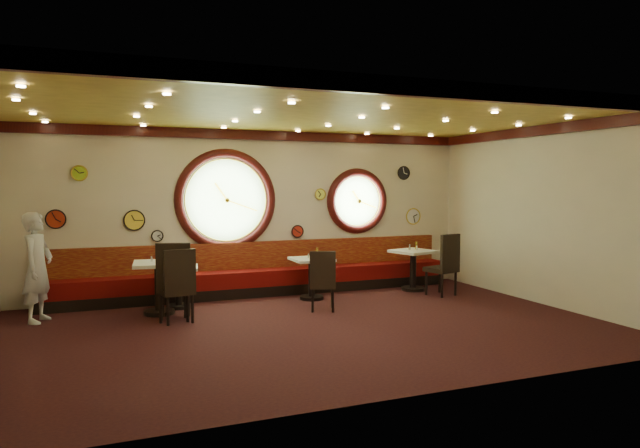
# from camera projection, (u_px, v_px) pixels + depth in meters

# --- Properties ---
(floor) EXTENTS (9.00, 6.00, 0.00)m
(floor) POSITION_uv_depth(u_px,v_px,m) (310.00, 327.00, 8.58)
(floor) COLOR black
(floor) RESTS_ON ground
(ceiling) EXTENTS (9.00, 6.00, 0.02)m
(ceiling) POSITION_uv_depth(u_px,v_px,m) (309.00, 113.00, 8.36)
(ceiling) COLOR gold
(ceiling) RESTS_ON wall_back
(wall_back) EXTENTS (9.00, 0.02, 3.20)m
(wall_back) POSITION_uv_depth(u_px,v_px,m) (256.00, 212.00, 11.25)
(wall_back) COLOR beige
(wall_back) RESTS_ON floor
(wall_front) EXTENTS (9.00, 0.02, 3.20)m
(wall_front) POSITION_uv_depth(u_px,v_px,m) (415.00, 240.00, 5.69)
(wall_front) COLOR beige
(wall_front) RESTS_ON floor
(wall_right) EXTENTS (0.02, 6.00, 3.20)m
(wall_right) POSITION_uv_depth(u_px,v_px,m) (546.00, 216.00, 10.13)
(wall_right) COLOR beige
(wall_right) RESTS_ON floor
(molding_back) EXTENTS (9.00, 0.10, 0.18)m
(molding_back) POSITION_uv_depth(u_px,v_px,m) (256.00, 135.00, 11.10)
(molding_back) COLOR #330A09
(molding_back) RESTS_ON wall_back
(molding_front) EXTENTS (9.00, 0.10, 0.18)m
(molding_front) POSITION_uv_depth(u_px,v_px,m) (414.00, 88.00, 5.63)
(molding_front) COLOR #330A09
(molding_front) RESTS_ON wall_back
(molding_right) EXTENTS (0.10, 6.00, 0.18)m
(molding_right) POSITION_uv_depth(u_px,v_px,m) (546.00, 130.00, 10.01)
(molding_right) COLOR #330A09
(molding_right) RESTS_ON wall_back
(banquette_base) EXTENTS (8.00, 0.55, 0.20)m
(banquette_base) POSITION_uv_depth(u_px,v_px,m) (260.00, 290.00, 11.10)
(banquette_base) COLOR black
(banquette_base) RESTS_ON floor
(banquette_seat) EXTENTS (8.00, 0.55, 0.30)m
(banquette_seat) POSITION_uv_depth(u_px,v_px,m) (260.00, 277.00, 11.08)
(banquette_seat) COLOR #580707
(banquette_seat) RESTS_ON banquette_base
(banquette_back) EXTENTS (8.00, 0.10, 0.55)m
(banquette_back) POSITION_uv_depth(u_px,v_px,m) (257.00, 255.00, 11.26)
(banquette_back) COLOR #62070E
(banquette_back) RESTS_ON wall_back
(porthole_left_glass) EXTENTS (1.66, 0.02, 1.66)m
(porthole_left_glass) POSITION_uv_depth(u_px,v_px,m) (226.00, 200.00, 11.01)
(porthole_left_glass) COLOR #9AD17D
(porthole_left_glass) RESTS_ON wall_back
(porthole_left_frame) EXTENTS (1.98, 0.18, 1.98)m
(porthole_left_frame) POSITION_uv_depth(u_px,v_px,m) (226.00, 200.00, 11.00)
(porthole_left_frame) COLOR #330A09
(porthole_left_frame) RESTS_ON wall_back
(porthole_left_ring) EXTENTS (1.61, 0.03, 1.61)m
(porthole_left_ring) POSITION_uv_depth(u_px,v_px,m) (226.00, 200.00, 10.97)
(porthole_left_ring) COLOR gold
(porthole_left_ring) RESTS_ON wall_back
(porthole_right_glass) EXTENTS (1.10, 0.02, 1.10)m
(porthole_right_glass) POSITION_uv_depth(u_px,v_px,m) (357.00, 201.00, 12.05)
(porthole_right_glass) COLOR #9AD17D
(porthole_right_glass) RESTS_ON wall_back
(porthole_right_frame) EXTENTS (1.38, 0.18, 1.38)m
(porthole_right_frame) POSITION_uv_depth(u_px,v_px,m) (357.00, 201.00, 12.03)
(porthole_right_frame) COLOR #330A09
(porthole_right_frame) RESTS_ON wall_back
(porthole_right_ring) EXTENTS (1.09, 0.03, 1.09)m
(porthole_right_ring) POSITION_uv_depth(u_px,v_px,m) (358.00, 201.00, 12.00)
(porthole_right_ring) COLOR gold
(porthole_right_ring) RESTS_ON wall_back
(wall_clock_0) EXTENTS (0.34, 0.03, 0.34)m
(wall_clock_0) POSITION_uv_depth(u_px,v_px,m) (413.00, 216.00, 12.53)
(wall_clock_0) COLOR silver
(wall_clock_0) RESTS_ON wall_back
(wall_clock_1) EXTENTS (0.20, 0.03, 0.20)m
(wall_clock_1) POSITION_uv_depth(u_px,v_px,m) (157.00, 236.00, 10.54)
(wall_clock_1) COLOR silver
(wall_clock_1) RESTS_ON wall_back
(wall_clock_2) EXTENTS (0.24, 0.03, 0.24)m
(wall_clock_2) POSITION_uv_depth(u_px,v_px,m) (297.00, 231.00, 11.56)
(wall_clock_2) COLOR red
(wall_clock_2) RESTS_ON wall_back
(wall_clock_3) EXTENTS (0.32, 0.03, 0.32)m
(wall_clock_3) POSITION_uv_depth(u_px,v_px,m) (56.00, 219.00, 9.89)
(wall_clock_3) COLOR #B62812
(wall_clock_3) RESTS_ON wall_back
(wall_clock_4) EXTENTS (0.22, 0.03, 0.22)m
(wall_clock_4) POSITION_uv_depth(u_px,v_px,m) (320.00, 194.00, 11.69)
(wall_clock_4) COLOR #F3FC54
(wall_clock_4) RESTS_ON wall_back
(wall_clock_5) EXTENTS (0.36, 0.03, 0.36)m
(wall_clock_5) POSITION_uv_depth(u_px,v_px,m) (134.00, 220.00, 10.38)
(wall_clock_5) COLOR yellow
(wall_clock_5) RESTS_ON wall_back
(wall_clock_6) EXTENTS (0.26, 0.03, 0.26)m
(wall_clock_6) POSITION_uv_depth(u_px,v_px,m) (79.00, 173.00, 9.98)
(wall_clock_6) COLOR #9BC627
(wall_clock_6) RESTS_ON wall_back
(wall_clock_7) EXTENTS (0.28, 0.03, 0.28)m
(wall_clock_7) POSITION_uv_depth(u_px,v_px,m) (403.00, 173.00, 12.38)
(wall_clock_7) COLOR black
(wall_clock_7) RESTS_ON wall_back
(table_a) EXTENTS (0.87, 0.87, 0.87)m
(table_a) POSITION_uv_depth(u_px,v_px,m) (159.00, 281.00, 9.44)
(table_a) COLOR black
(table_a) RESTS_ON floor
(table_b) EXTENTS (0.75, 0.75, 0.73)m
(table_b) POSITION_uv_depth(u_px,v_px,m) (179.00, 282.00, 9.92)
(table_b) COLOR black
(table_b) RESTS_ON floor
(table_c) EXTENTS (0.72, 0.72, 0.78)m
(table_c) POSITION_uv_depth(u_px,v_px,m) (312.00, 273.00, 10.67)
(table_c) COLOR black
(table_c) RESTS_ON floor
(table_d) EXTENTS (0.92, 0.92, 0.82)m
(table_d) POSITION_uv_depth(u_px,v_px,m) (413.00, 265.00, 11.56)
(table_d) COLOR black
(table_d) RESTS_ON floor
(chair_a) EXTENTS (0.55, 0.55, 0.72)m
(chair_a) POSITION_uv_depth(u_px,v_px,m) (178.00, 281.00, 8.81)
(chair_a) COLOR black
(chair_a) RESTS_ON floor
(chair_b) EXTENTS (0.61, 0.61, 0.77)m
(chair_b) POSITION_uv_depth(u_px,v_px,m) (174.00, 276.00, 8.93)
(chair_b) COLOR black
(chair_b) RESTS_ON floor
(chair_c) EXTENTS (0.56, 0.56, 0.64)m
(chair_c) POSITION_uv_depth(u_px,v_px,m) (323.00, 277.00, 9.64)
(chair_c) COLOR black
(chair_c) RESTS_ON floor
(chair_d) EXTENTS (0.62, 0.62, 0.74)m
(chair_d) POSITION_uv_depth(u_px,v_px,m) (446.00, 261.00, 10.96)
(chair_d) COLOR black
(chair_d) RESTS_ON floor
(condiment_a_salt) EXTENTS (0.03, 0.03, 0.09)m
(condiment_a_salt) POSITION_uv_depth(u_px,v_px,m) (152.00, 259.00, 9.44)
(condiment_a_salt) COLOR silver
(condiment_a_salt) RESTS_ON table_a
(condiment_b_salt) EXTENTS (0.03, 0.03, 0.09)m
(condiment_b_salt) POSITION_uv_depth(u_px,v_px,m) (175.00, 264.00, 9.93)
(condiment_b_salt) COLOR silver
(condiment_b_salt) RESTS_ON table_b
(condiment_c_salt) EXTENTS (0.03, 0.03, 0.09)m
(condiment_c_salt) POSITION_uv_depth(u_px,v_px,m) (308.00, 256.00, 10.63)
(condiment_c_salt) COLOR #B8B8BC
(condiment_c_salt) RESTS_ON table_c
(condiment_d_salt) EXTENTS (0.04, 0.04, 0.11)m
(condiment_d_salt) POSITION_uv_depth(u_px,v_px,m) (410.00, 247.00, 11.58)
(condiment_d_salt) COLOR silver
(condiment_d_salt) RESTS_ON table_d
(condiment_a_pepper) EXTENTS (0.04, 0.04, 0.11)m
(condiment_a_pepper) POSITION_uv_depth(u_px,v_px,m) (160.00, 259.00, 9.36)
(condiment_a_pepper) COLOR silver
(condiment_a_pepper) RESTS_ON table_a
(condiment_b_pepper) EXTENTS (0.04, 0.04, 0.10)m
(condiment_b_pepper) POSITION_uv_depth(u_px,v_px,m) (179.00, 264.00, 9.83)
(condiment_b_pepper) COLOR silver
(condiment_b_pepper) RESTS_ON table_b
(condiment_c_pepper) EXTENTS (0.03, 0.03, 0.09)m
(condiment_c_pepper) POSITION_uv_depth(u_px,v_px,m) (313.00, 256.00, 10.57)
(condiment_c_pepper) COLOR silver
(condiment_c_pepper) RESTS_ON table_c
(condiment_d_pepper) EXTENTS (0.03, 0.03, 0.10)m
(condiment_d_pepper) POSITION_uv_depth(u_px,v_px,m) (417.00, 248.00, 11.51)
(condiment_d_pepper) COLOR silver
(condiment_d_pepper) RESTS_ON table_d
(condiment_a_bottle) EXTENTS (0.04, 0.04, 0.14)m
(condiment_a_bottle) POSITION_uv_depth(u_px,v_px,m) (161.00, 257.00, 9.52)
(condiment_a_bottle) COLOR gold
(condiment_a_bottle) RESTS_ON table_a
(condiment_b_bottle) EXTENTS (0.06, 0.06, 0.18)m
(condiment_b_bottle) POSITION_uv_depth(u_px,v_px,m) (185.00, 260.00, 10.03)
(condiment_b_bottle) COLOR gold
(condiment_b_bottle) RESTS_ON table_b
(condiment_c_bottle) EXTENTS (0.06, 0.06, 0.18)m
(condiment_c_bottle) POSITION_uv_depth(u_px,v_px,m) (317.00, 252.00, 10.76)
(condiment_c_bottle) COLOR gold
(condiment_c_bottle) RESTS_ON table_c
(condiment_d_bottle) EXTENTS (0.05, 0.05, 0.16)m
(condiment_d_bottle) POSITION_uv_depth(u_px,v_px,m) (416.00, 245.00, 11.68)
(condiment_d_bottle) COLOR gold
(condiment_d_bottle) RESTS_ON table_d
(waiter) EXTENTS (0.61, 0.74, 1.72)m
(waiter) POSITION_uv_depth(u_px,v_px,m) (38.00, 267.00, 8.88)
(waiter) COLOR silver
(waiter) RESTS_ON floor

